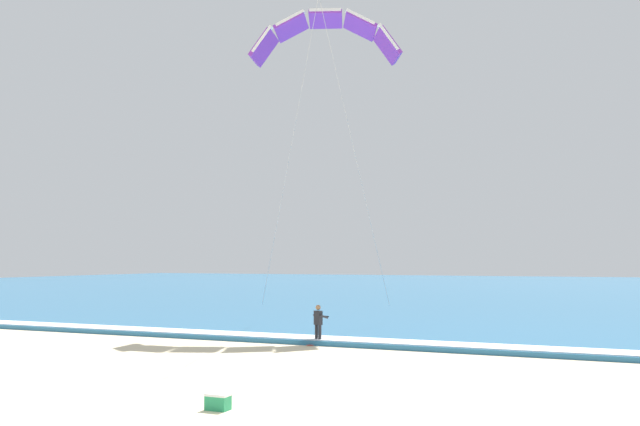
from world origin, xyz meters
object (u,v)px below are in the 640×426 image
Objects in this scene: kitesurfer at (318,322)px; cooler_box at (218,402)px; surfboard at (318,344)px; kite_primary at (325,33)px.

kitesurfer is 2.91× the size of cooler_box.
kitesurfer reaches higher than cooler_box.
cooler_box is (2.75, -12.63, -0.74)m from kitesurfer.
surfboard is at bearing -109.87° from kitesurfer.
kitesurfer reaches higher than surfboard.
cooler_box is (5.49, -20.02, -16.15)m from kite_primary.
cooler_box is at bearing -77.69° from kitesurfer.
surfboard is 0.87× the size of kitesurfer.
cooler_box reaches higher than surfboard.
kitesurfer is at bearing -69.69° from kite_primary.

